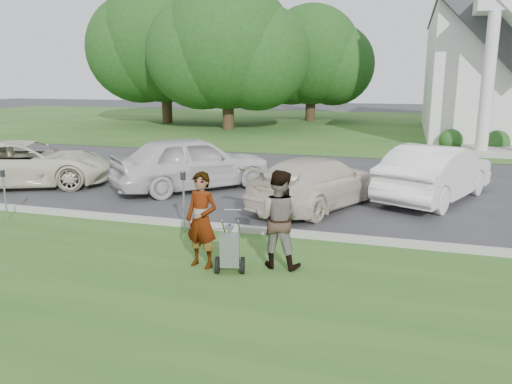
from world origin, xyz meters
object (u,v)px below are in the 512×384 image
at_px(tree_far, 164,45).
at_px(striping_cart, 230,251).
at_px(parking_meter_far, 4,189).
at_px(person_left, 202,221).
at_px(car_c, 318,182).
at_px(car_a, 27,164).
at_px(car_b, 192,162).
at_px(person_right, 278,220).
at_px(car_d, 436,173).
at_px(tree_back, 311,60).
at_px(parking_meter_near, 184,194).
at_px(tree_left, 227,50).

xyz_separation_m(tree_far, striping_cart, (14.71, -26.75, -5.29)).
xyz_separation_m(striping_cart, parking_meter_far, (-6.21, 1.53, 0.39)).
distance_m(person_left, car_c, 5.05).
relative_size(tree_far, car_a, 2.27).
xyz_separation_m(person_left, car_b, (-2.82, 5.93, -0.04)).
xyz_separation_m(person_right, parking_meter_far, (-6.93, 0.99, -0.10)).
xyz_separation_m(person_right, car_d, (2.92, 6.21, -0.11)).
xyz_separation_m(tree_back, car_d, (8.35, -24.99, -3.95)).
bearing_deg(parking_meter_far, car_b, 58.27).
bearing_deg(striping_cart, person_right, 21.17).
xyz_separation_m(tree_back, person_right, (5.43, -31.21, -3.84)).
bearing_deg(car_c, person_left, 98.80).
bearing_deg(parking_meter_far, parking_meter_near, 5.44).
bearing_deg(tree_left, car_b, -73.29).
height_order(person_right, car_b, person_right).
height_order(person_left, car_c, person_left).
bearing_deg(striping_cart, person_left, 151.11).
bearing_deg(car_d, car_a, 31.63).
xyz_separation_m(parking_meter_far, car_c, (6.85, 3.50, -0.12)).
bearing_deg(tree_left, tree_back, 63.43).
bearing_deg(parking_meter_far, tree_back, 87.16).
distance_m(tree_left, car_a, 19.28).
relative_size(parking_meter_near, parking_meter_far, 1.10).
xyz_separation_m(person_left, person_right, (1.30, 0.40, 0.02)).
relative_size(person_left, parking_meter_far, 1.38).
xyz_separation_m(person_left, parking_meter_near, (-1.20, 1.81, 0.00)).
relative_size(tree_left, car_d, 2.25).
height_order(person_right, parking_meter_near, person_right).
height_order(tree_far, tree_back, tree_far).
xyz_separation_m(person_right, car_b, (-4.12, 5.53, -0.06)).
bearing_deg(tree_far, tree_left, -26.56).
xyz_separation_m(striping_cart, car_c, (0.64, 5.03, 0.26)).
height_order(car_a, car_c, car_a).
height_order(parking_meter_near, parking_meter_far, parking_meter_near).
xyz_separation_m(tree_far, person_left, (14.13, -26.61, -4.83)).
xyz_separation_m(tree_back, car_c, (5.35, -26.72, -4.06)).
bearing_deg(person_right, parking_meter_near, -27.24).
bearing_deg(tree_left, parking_meter_near, -72.34).
bearing_deg(tree_left, car_a, -89.53).
height_order(tree_far, striping_cart, tree_far).
distance_m(person_right, car_a, 10.29).
bearing_deg(car_d, striping_cart, 85.01).
bearing_deg(car_a, tree_far, -9.97).
relative_size(person_left, person_right, 0.98).
distance_m(striping_cart, car_d, 7.68).
bearing_deg(person_right, striping_cart, 38.89).
bearing_deg(car_b, parking_meter_near, 154.64).
height_order(striping_cart, car_b, car_b).
bearing_deg(parking_meter_far, person_right, -8.13).
bearing_deg(car_d, tree_far, -24.09).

